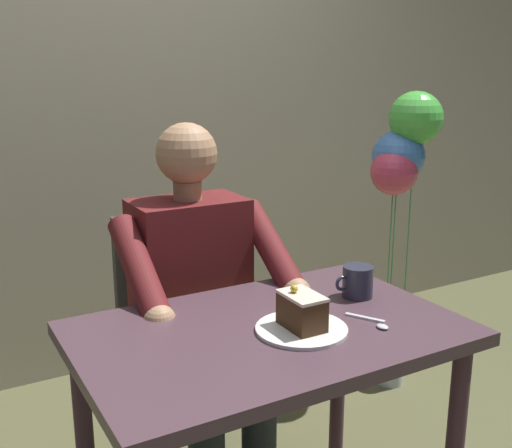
# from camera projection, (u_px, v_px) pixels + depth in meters

# --- Properties ---
(cafe_rear_panel) EXTENTS (6.40, 0.12, 3.00)m
(cafe_rear_panel) POSITION_uv_depth(u_px,v_px,m) (92.00, 43.00, 2.67)
(cafe_rear_panel) COLOR #ACA08B
(cafe_rear_panel) RESTS_ON ground
(dining_table) EXTENTS (0.98, 0.64, 0.75)m
(dining_table) POSITION_uv_depth(u_px,v_px,m) (269.00, 365.00, 1.61)
(dining_table) COLOR #4A333C
(dining_table) RESTS_ON ground
(chair) EXTENTS (0.42, 0.42, 0.91)m
(chair) POSITION_uv_depth(u_px,v_px,m) (181.00, 331.00, 2.15)
(chair) COLOR #3A3A36
(chair) RESTS_ON ground
(seated_person) EXTENTS (0.53, 0.58, 1.23)m
(seated_person) POSITION_uv_depth(u_px,v_px,m) (201.00, 310.00, 1.97)
(seated_person) COLOR maroon
(seated_person) RESTS_ON ground
(dessert_plate) EXTENTS (0.24, 0.24, 0.01)m
(dessert_plate) POSITION_uv_depth(u_px,v_px,m) (301.00, 329.00, 1.56)
(dessert_plate) COLOR white
(dessert_plate) RESTS_ON dining_table
(cake_slice) EXTENTS (0.08, 0.12, 0.11)m
(cake_slice) POSITION_uv_depth(u_px,v_px,m) (302.00, 311.00, 1.55)
(cake_slice) COLOR #422715
(cake_slice) RESTS_ON dessert_plate
(coffee_cup) EXTENTS (0.12, 0.09, 0.09)m
(coffee_cup) POSITION_uv_depth(u_px,v_px,m) (357.00, 281.00, 1.78)
(coffee_cup) COLOR #2A2C3D
(coffee_cup) RESTS_ON dining_table
(dessert_spoon) EXTENTS (0.06, 0.14, 0.01)m
(dessert_spoon) POSITION_uv_depth(u_px,v_px,m) (374.00, 322.00, 1.60)
(dessert_spoon) COLOR silver
(dessert_spoon) RESTS_ON dining_table
(balloon_display) EXTENTS (0.31, 0.26, 1.30)m
(balloon_display) POSITION_uv_depth(u_px,v_px,m) (402.00, 168.00, 2.59)
(balloon_display) COLOR #B2C1C6
(balloon_display) RESTS_ON ground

